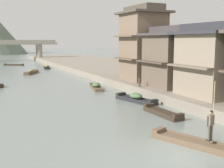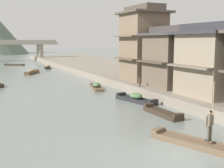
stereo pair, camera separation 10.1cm
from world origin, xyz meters
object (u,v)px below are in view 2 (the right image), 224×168
(boat_moored_nearest, at_px, (96,87))
(boat_moored_far, at_px, (32,72))
(mooring_post_dock_mid, at_px, (140,82))
(boat_foreground_poled, at_px, (192,142))
(boat_midriver_upstream, at_px, (47,67))
(boat_moored_third, at_px, (15,65))
(boatman_person, at_px, (210,122))
(house_waterfront_narrow, at_px, (143,44))
(stone_bridge, at_px, (12,47))
(boat_upstream_distant, at_px, (162,113))
(house_waterfront_second, at_px, (211,61))
(boat_moored_second, at_px, (136,99))
(house_waterfront_tall, at_px, (176,57))

(boat_moored_nearest, xyz_separation_m, boat_moored_far, (-4.38, 18.97, 0.02))
(boat_moored_nearest, height_order, mooring_post_dock_mid, mooring_post_dock_mid)
(boat_foreground_poled, xyz_separation_m, boat_midriver_upstream, (2.16, 47.04, 0.10))
(boat_moored_nearest, bearing_deg, boat_moored_third, 98.02)
(boat_moored_third, distance_m, boat_midriver_upstream, 11.32)
(boat_midriver_upstream, bearing_deg, boat_foreground_poled, -92.63)
(boatman_person, bearing_deg, mooring_post_dock_mid, 73.83)
(boat_moored_nearest, relative_size, house_waterfront_narrow, 0.56)
(house_waterfront_narrow, xyz_separation_m, stone_bridge, (-9.79, 54.05, -1.40))
(boat_foreground_poled, xyz_separation_m, stone_bridge, (-2.09, 72.43, 3.63))
(boat_upstream_distant, xyz_separation_m, house_waterfront_narrow, (5.57, 12.48, 5.00))
(boat_midriver_upstream, relative_size, boat_upstream_distant, 1.26)
(boat_moored_nearest, distance_m, boat_upstream_distant, 13.52)
(boat_upstream_distant, height_order, house_waterfront_second, house_waterfront_second)
(boat_moored_nearest, height_order, boat_moored_second, boat_moored_second)
(boat_upstream_distant, bearing_deg, boat_moored_third, 95.95)
(boat_moored_far, xyz_separation_m, house_waterfront_tall, (10.60, -25.70, 3.63))
(boat_moored_third, bearing_deg, boatman_person, -86.45)
(boat_foreground_poled, bearing_deg, house_waterfront_narrow, 67.29)
(boat_foreground_poled, bearing_deg, mooring_post_dock_mid, 71.41)
(house_waterfront_narrow, bearing_deg, boat_moored_third, 105.76)
(boat_foreground_poled, relative_size, house_waterfront_second, 0.76)
(house_waterfront_narrow, xyz_separation_m, mooring_post_dock_mid, (-3.07, -4.63, -3.86))
(boat_foreground_poled, xyz_separation_m, house_waterfront_narrow, (7.69, 18.38, 5.03))
(boatman_person, xyz_separation_m, boat_moored_far, (-2.67, 39.26, -1.23))
(boat_moored_nearest, relative_size, stone_bridge, 0.20)
(boat_moored_nearest, distance_m, boat_midriver_upstream, 27.61)
(boat_moored_third, height_order, mooring_post_dock_mid, mooring_post_dock_mid)
(boat_moored_second, xyz_separation_m, mooring_post_dock_mid, (1.92, 2.72, 1.03))
(boat_moored_far, relative_size, mooring_post_dock_mid, 4.95)
(boatman_person, relative_size, boat_moored_nearest, 0.62)
(mooring_post_dock_mid, bearing_deg, boat_moored_second, -125.20)
(boat_midriver_upstream, bearing_deg, boat_moored_nearest, -90.13)
(boat_moored_third, distance_m, boat_moored_far, 18.63)
(mooring_post_dock_mid, bearing_deg, house_waterfront_narrow, 56.46)
(house_waterfront_tall, bearing_deg, boat_moored_third, 104.57)
(boat_foreground_poled, xyz_separation_m, boat_moored_nearest, (2.09, 19.43, 0.08))
(boat_moored_nearest, height_order, house_waterfront_tall, house_waterfront_tall)
(stone_bridge, bearing_deg, house_waterfront_narrow, -79.74)
(boatman_person, relative_size, house_waterfront_second, 0.50)
(boatman_person, height_order, mooring_post_dock_mid, boatman_person)
(boat_moored_second, xyz_separation_m, house_waterfront_second, (4.95, -4.05, 3.59))
(boat_foreground_poled, height_order, house_waterfront_tall, house_waterfront_tall)
(house_waterfront_tall, relative_size, mooring_post_dock_mid, 7.15)
(boat_moored_nearest, relative_size, boat_moored_second, 1.04)
(boat_moored_third, xyz_separation_m, boat_moored_far, (0.92, -18.60, 0.12))
(boat_upstream_distant, bearing_deg, stone_bridge, 93.62)
(boat_moored_far, bearing_deg, house_waterfront_second, -72.43)
(house_waterfront_tall, bearing_deg, boatman_person, -120.31)
(boat_moored_third, relative_size, boat_moored_far, 0.94)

